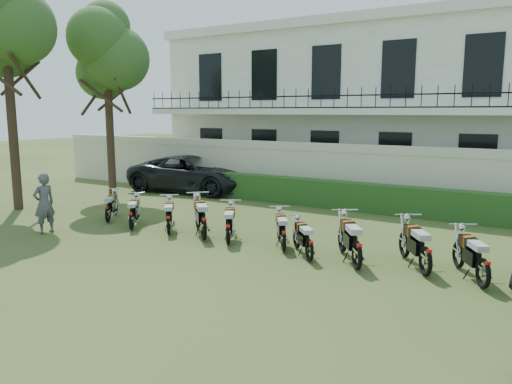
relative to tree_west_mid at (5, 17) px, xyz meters
The scene contains 18 objects.
ground 11.62m from the tree_west_mid, ahead, with size 100.00×100.00×0.00m, color #35471C.
perimeter_wall 12.99m from the tree_west_mid, 36.52° to the left, with size 30.00×0.35×2.30m.
hedge 13.64m from the tree_west_mid, 30.67° to the left, with size 18.00×0.60×1.00m, color #284C1B.
building 16.32m from the tree_west_mid, 53.88° to the left, with size 20.40×9.60×7.40m.
tree_west_mid is the anchor object (origin of this frame).
tree_west_near 4.11m from the tree_west_mid, 82.87° to the left, with size 3.40×3.20×7.90m.
motorcycle_0 7.72m from the tree_west_mid, ahead, with size 1.10×1.44×0.94m.
motorcycle_1 8.60m from the tree_west_mid, ahead, with size 1.14×1.46×0.97m.
motorcycle_2 9.54m from the tree_west_mid, ahead, with size 1.22×1.45×0.99m.
motorcycle_3 10.47m from the tree_west_mid, ahead, with size 1.55×1.55×1.14m.
motorcycle_4 11.21m from the tree_west_mid, ahead, with size 1.04×1.64×1.02m.
motorcycle_5 12.51m from the tree_west_mid, ahead, with size 1.07×1.50×0.96m.
motorcycle_6 13.33m from the tree_west_mid, ahead, with size 1.19×1.31×0.92m.
motorcycle_7 14.34m from the tree_west_mid, ahead, with size 1.27×1.75×1.13m.
motorcycle_8 15.60m from the tree_west_mid, ahead, with size 1.20×1.74×1.10m.
motorcycle_9 16.68m from the tree_west_mid, ahead, with size 1.05×1.72×1.05m.
suv 9.19m from the tree_west_mid, 66.49° to the left, with size 2.62×5.68×1.58m, color black.
inspector 7.27m from the tree_west_mid, 23.75° to the right, with size 0.64×0.42×1.75m, color #5D5D62.
Camera 1 is at (7.21, -9.54, 3.50)m, focal length 35.00 mm.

